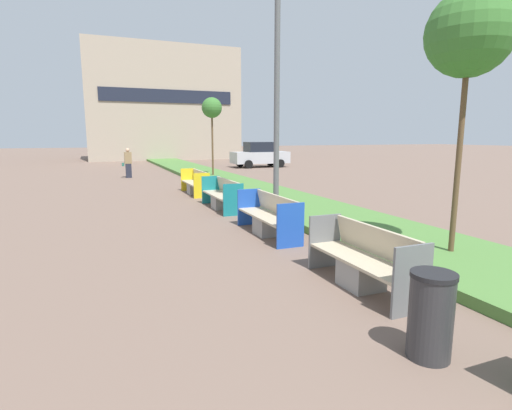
{
  "coord_description": "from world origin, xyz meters",
  "views": [
    {
      "loc": [
        -2.77,
        2.11,
        2.29
      ],
      "look_at": [
        0.9,
        11.16,
        0.6
      ],
      "focal_mm": 28.0,
      "sensor_mm": 36.0,
      "label": 1
    }
  ],
  "objects_px": {
    "litter_bin": "(431,315)",
    "pedestrian_walking": "(128,163)",
    "bench_grey_frame": "(363,264)",
    "parked_car_distant": "(260,155)",
    "bench_yellow_frame": "(196,185)",
    "sapling_tree_near": "(469,35)",
    "bench_blue_frame": "(269,219)",
    "sapling_tree_far": "(212,109)",
    "bench_teal_frame": "(222,197)",
    "street_lamp_post": "(277,75)"
  },
  "relations": [
    {
      "from": "litter_bin",
      "to": "bench_grey_frame",
      "type": "bearing_deg",
      "value": 72.84
    },
    {
      "from": "bench_grey_frame",
      "to": "sapling_tree_far",
      "type": "height_order",
      "value": "sapling_tree_far"
    },
    {
      "from": "street_lamp_post",
      "to": "sapling_tree_far",
      "type": "relative_size",
      "value": 1.57
    },
    {
      "from": "bench_grey_frame",
      "to": "parked_car_distant",
      "type": "height_order",
      "value": "parked_car_distant"
    },
    {
      "from": "bench_blue_frame",
      "to": "bench_grey_frame",
      "type": "bearing_deg",
      "value": -90.05
    },
    {
      "from": "bench_blue_frame",
      "to": "sapling_tree_near",
      "type": "distance_m",
      "value": 5.29
    },
    {
      "from": "bench_teal_frame",
      "to": "street_lamp_post",
      "type": "bearing_deg",
      "value": -77.42
    },
    {
      "from": "bench_teal_frame",
      "to": "sapling_tree_near",
      "type": "xyz_separation_m",
      "value": [
        2.35,
        -6.71,
        3.61
      ]
    },
    {
      "from": "bench_teal_frame",
      "to": "litter_bin",
      "type": "xyz_separation_m",
      "value": [
        -0.59,
        -9.1,
        0.09
      ]
    },
    {
      "from": "bench_blue_frame",
      "to": "pedestrian_walking",
      "type": "bearing_deg",
      "value": 97.54
    },
    {
      "from": "bench_grey_frame",
      "to": "parked_car_distant",
      "type": "xyz_separation_m",
      "value": [
        7.79,
        22.78,
        0.54
      ]
    },
    {
      "from": "litter_bin",
      "to": "street_lamp_post",
      "type": "height_order",
      "value": "street_lamp_post"
    },
    {
      "from": "sapling_tree_far",
      "to": "bench_teal_frame",
      "type": "bearing_deg",
      "value": -104.23
    },
    {
      "from": "bench_yellow_frame",
      "to": "pedestrian_walking",
      "type": "relative_size",
      "value": 1.43
    },
    {
      "from": "litter_bin",
      "to": "sapling_tree_near",
      "type": "distance_m",
      "value": 5.17
    },
    {
      "from": "street_lamp_post",
      "to": "sapling_tree_near",
      "type": "xyz_separation_m",
      "value": [
        1.75,
        -3.99,
        0.21
      ]
    },
    {
      "from": "bench_blue_frame",
      "to": "sapling_tree_far",
      "type": "relative_size",
      "value": 0.56
    },
    {
      "from": "street_lamp_post",
      "to": "sapling_tree_far",
      "type": "distance_m",
      "value": 12.14
    },
    {
      "from": "bench_blue_frame",
      "to": "pedestrian_walking",
      "type": "xyz_separation_m",
      "value": [
        -1.96,
        14.82,
        0.45
      ]
    },
    {
      "from": "sapling_tree_near",
      "to": "parked_car_distant",
      "type": "bearing_deg",
      "value": 76.3
    },
    {
      "from": "sapling_tree_near",
      "to": "bench_teal_frame",
      "type": "bearing_deg",
      "value": 109.32
    },
    {
      "from": "bench_teal_frame",
      "to": "litter_bin",
      "type": "distance_m",
      "value": 9.12
    },
    {
      "from": "parked_car_distant",
      "to": "bench_teal_frame",
      "type": "bearing_deg",
      "value": -116.27
    },
    {
      "from": "bench_teal_frame",
      "to": "sapling_tree_far",
      "type": "relative_size",
      "value": 0.57
    },
    {
      "from": "bench_teal_frame",
      "to": "sapling_tree_near",
      "type": "relative_size",
      "value": 0.52
    },
    {
      "from": "bench_teal_frame",
      "to": "street_lamp_post",
      "type": "xyz_separation_m",
      "value": [
        0.61,
        -2.72,
        3.4
      ]
    },
    {
      "from": "bench_teal_frame",
      "to": "pedestrian_walking",
      "type": "bearing_deg",
      "value": 99.97
    },
    {
      "from": "bench_teal_frame",
      "to": "litter_bin",
      "type": "height_order",
      "value": "bench_teal_frame"
    },
    {
      "from": "bench_grey_frame",
      "to": "pedestrian_walking",
      "type": "height_order",
      "value": "pedestrian_walking"
    },
    {
      "from": "sapling_tree_near",
      "to": "pedestrian_walking",
      "type": "height_order",
      "value": "sapling_tree_near"
    },
    {
      "from": "bench_grey_frame",
      "to": "pedestrian_walking",
      "type": "bearing_deg",
      "value": 96.08
    },
    {
      "from": "bench_grey_frame",
      "to": "pedestrian_walking",
      "type": "xyz_separation_m",
      "value": [
        -1.96,
        18.38,
        0.46
      ]
    },
    {
      "from": "bench_blue_frame",
      "to": "parked_car_distant",
      "type": "height_order",
      "value": "parked_car_distant"
    },
    {
      "from": "bench_yellow_frame",
      "to": "sapling_tree_far",
      "type": "height_order",
      "value": "sapling_tree_far"
    },
    {
      "from": "bench_yellow_frame",
      "to": "sapling_tree_near",
      "type": "bearing_deg",
      "value": -77.1
    },
    {
      "from": "sapling_tree_near",
      "to": "bench_grey_frame",
      "type": "bearing_deg",
      "value": -168.13
    },
    {
      "from": "street_lamp_post",
      "to": "sapling_tree_near",
      "type": "distance_m",
      "value": 4.36
    },
    {
      "from": "parked_car_distant",
      "to": "sapling_tree_near",
      "type": "bearing_deg",
      "value": -103.4
    },
    {
      "from": "litter_bin",
      "to": "pedestrian_walking",
      "type": "bearing_deg",
      "value": 93.88
    },
    {
      "from": "parked_car_distant",
      "to": "bench_yellow_frame",
      "type": "bearing_deg",
      "value": -122.69
    },
    {
      "from": "street_lamp_post",
      "to": "litter_bin",
      "type": "bearing_deg",
      "value": -100.62
    },
    {
      "from": "bench_grey_frame",
      "to": "bench_blue_frame",
      "type": "distance_m",
      "value": 3.56
    },
    {
      "from": "bench_blue_frame",
      "to": "street_lamp_post",
      "type": "xyz_separation_m",
      "value": [
        0.61,
        0.92,
        3.4
      ]
    },
    {
      "from": "litter_bin",
      "to": "pedestrian_walking",
      "type": "relative_size",
      "value": 0.57
    },
    {
      "from": "bench_yellow_frame",
      "to": "sapling_tree_near",
      "type": "distance_m",
      "value": 11.15
    },
    {
      "from": "pedestrian_walking",
      "to": "bench_yellow_frame",
      "type": "bearing_deg",
      "value": -75.52
    },
    {
      "from": "litter_bin",
      "to": "parked_car_distant",
      "type": "bearing_deg",
      "value": 71.25
    },
    {
      "from": "bench_yellow_frame",
      "to": "litter_bin",
      "type": "distance_m",
      "value": 12.69
    },
    {
      "from": "bench_yellow_frame",
      "to": "pedestrian_walking",
      "type": "distance_m",
      "value": 7.86
    },
    {
      "from": "bench_blue_frame",
      "to": "bench_yellow_frame",
      "type": "distance_m",
      "value": 7.22
    }
  ]
}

